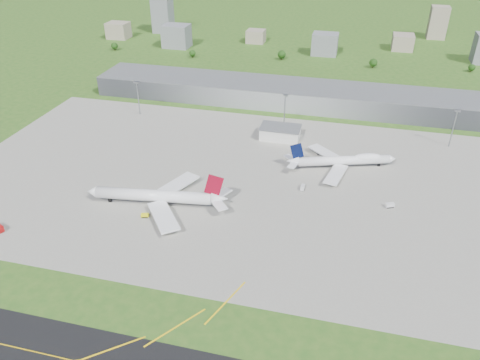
% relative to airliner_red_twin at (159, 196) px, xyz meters
% --- Properties ---
extents(ground, '(1400.00, 1400.00, 0.00)m').
position_rel_airliner_red_twin_xyz_m(ground, '(38.02, 145.95, -5.54)').
color(ground, '#2C591B').
rests_on(ground, ground).
extents(apron, '(360.00, 190.00, 0.08)m').
position_rel_airliner_red_twin_xyz_m(apron, '(48.02, 35.95, -5.50)').
color(apron, gray).
rests_on(apron, ground).
extents(terminal, '(300.00, 42.00, 15.00)m').
position_rel_airliner_red_twin_xyz_m(terminal, '(38.02, 160.95, 1.96)').
color(terminal, gray).
rests_on(terminal, ground).
extents(ops_building, '(26.00, 16.00, 8.00)m').
position_rel_airliner_red_twin_xyz_m(ops_building, '(48.02, 95.95, -1.54)').
color(ops_building, silver).
rests_on(ops_building, ground).
extents(mast_west, '(3.50, 2.00, 25.90)m').
position_rel_airliner_red_twin_xyz_m(mast_west, '(-61.98, 110.95, 12.17)').
color(mast_west, gray).
rests_on(mast_west, ground).
extents(mast_center, '(3.50, 2.00, 25.90)m').
position_rel_airliner_red_twin_xyz_m(mast_center, '(48.02, 110.95, 12.17)').
color(mast_center, gray).
rests_on(mast_center, ground).
extents(mast_east, '(3.50, 2.00, 25.90)m').
position_rel_airliner_red_twin_xyz_m(mast_east, '(158.02, 110.95, 12.17)').
color(mast_east, gray).
rests_on(mast_east, ground).
extents(airliner_red_twin, '(75.73, 58.57, 20.79)m').
position_rel_airliner_red_twin_xyz_m(airliner_red_twin, '(0.00, 0.00, 0.00)').
color(airliner_red_twin, white).
rests_on(airliner_red_twin, ground).
extents(airliner_blue_quad, '(65.02, 49.83, 17.43)m').
position_rel_airliner_red_twin_xyz_m(airliner_blue_quad, '(92.06, 65.30, -0.69)').
color(airliner_blue_quad, white).
rests_on(airliner_blue_quad, ground).
extents(tug_yellow, '(4.29, 3.16, 1.88)m').
position_rel_airliner_red_twin_xyz_m(tug_yellow, '(-3.03, -12.16, -4.56)').
color(tug_yellow, yellow).
rests_on(tug_yellow, ground).
extents(van_white_near, '(2.38, 4.92, 2.49)m').
position_rel_airliner_red_twin_xyz_m(van_white_near, '(71.71, 33.98, -4.28)').
color(van_white_near, silver).
rests_on(van_white_near, ground).
extents(van_white_far, '(5.18, 3.97, 2.44)m').
position_rel_airliner_red_twin_xyz_m(van_white_far, '(118.58, 27.63, -4.30)').
color(van_white_far, silver).
rests_on(van_white_far, ground).
extents(bldg_far_w, '(24.00, 20.00, 18.00)m').
position_rel_airliner_red_twin_xyz_m(bldg_far_w, '(-181.98, 315.95, 3.46)').
color(bldg_far_w, gray).
rests_on(bldg_far_w, ground).
extents(bldg_w, '(28.00, 22.00, 24.00)m').
position_rel_airliner_red_twin_xyz_m(bldg_w, '(-101.98, 295.95, 6.46)').
color(bldg_w, slate).
rests_on(bldg_w, ground).
extents(bldg_cw, '(20.00, 18.00, 14.00)m').
position_rel_airliner_red_twin_xyz_m(bldg_cw, '(-21.98, 335.95, 1.46)').
color(bldg_cw, gray).
rests_on(bldg_cw, ground).
extents(bldg_c, '(26.00, 20.00, 22.00)m').
position_rel_airliner_red_twin_xyz_m(bldg_c, '(58.02, 305.95, 5.46)').
color(bldg_c, slate).
rests_on(bldg_c, ground).
extents(bldg_ce, '(22.00, 24.00, 16.00)m').
position_rel_airliner_red_twin_xyz_m(bldg_ce, '(138.02, 345.95, 2.46)').
color(bldg_ce, gray).
rests_on(bldg_ce, ground).
extents(bldg_tall_w, '(22.00, 20.00, 44.00)m').
position_rel_airliner_red_twin_xyz_m(bldg_tall_w, '(-141.98, 355.95, 16.46)').
color(bldg_tall_w, slate).
rests_on(bldg_tall_w, ground).
extents(bldg_tall_e, '(20.00, 18.00, 36.00)m').
position_rel_airliner_red_twin_xyz_m(bldg_tall_e, '(178.02, 405.95, 12.46)').
color(bldg_tall_e, gray).
rests_on(bldg_tall_e, ground).
extents(tree_far_w, '(7.20, 7.20, 8.80)m').
position_rel_airliner_red_twin_xyz_m(tree_far_w, '(-161.98, 265.95, -0.35)').
color(tree_far_w, '#382314').
rests_on(tree_far_w, ground).
extents(tree_w, '(6.75, 6.75, 8.25)m').
position_rel_airliner_red_twin_xyz_m(tree_w, '(-71.98, 260.95, -0.68)').
color(tree_w, '#382314').
rests_on(tree_w, ground).
extents(tree_c, '(8.10, 8.10, 9.90)m').
position_rel_airliner_red_twin_xyz_m(tree_c, '(18.02, 275.95, 0.30)').
color(tree_c, '#382314').
rests_on(tree_c, ground).
extents(tree_e, '(7.65, 7.65, 9.35)m').
position_rel_airliner_red_twin_xyz_m(tree_e, '(108.02, 270.95, -0.03)').
color(tree_e, '#382314').
rests_on(tree_e, ground).
extents(tree_far_e, '(6.30, 6.30, 7.70)m').
position_rel_airliner_red_twin_xyz_m(tree_far_e, '(198.02, 280.95, -1.01)').
color(tree_far_e, '#382314').
rests_on(tree_far_e, ground).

